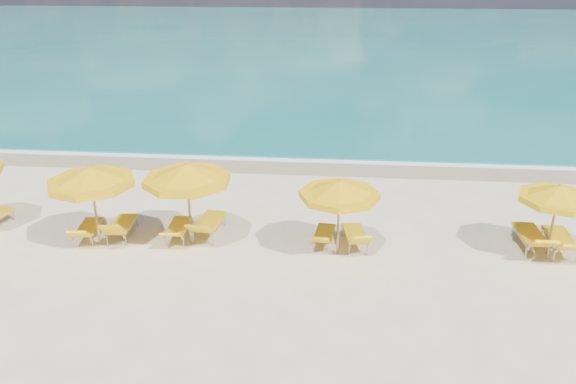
{
  "coord_description": "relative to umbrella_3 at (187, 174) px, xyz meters",
  "views": [
    {
      "loc": [
        1.44,
        -14.13,
        7.69
      ],
      "look_at": [
        0.0,
        1.5,
        1.2
      ],
      "focal_mm": 35.0,
      "sensor_mm": 36.0,
      "label": 1
    }
  ],
  "objects": [
    {
      "name": "ground_plane",
      "position": [
        2.72,
        -0.2,
        -2.17
      ],
      "size": [
        120.0,
        120.0,
        0.0
      ],
      "primitive_type": "plane",
      "color": "beige"
    },
    {
      "name": "ocean",
      "position": [
        2.72,
        47.8,
        -2.17
      ],
      "size": [
        120.0,
        80.0,
        0.3
      ],
      "primitive_type": "cube",
      "color": "#126762",
      "rests_on": "ground"
    },
    {
      "name": "wet_sand_band",
      "position": [
        2.72,
        7.2,
        -2.17
      ],
      "size": [
        120.0,
        2.6,
        0.01
      ],
      "primitive_type": "cube",
      "color": "tan",
      "rests_on": "ground"
    },
    {
      "name": "foam_line",
      "position": [
        2.72,
        8.0,
        -2.17
      ],
      "size": [
        120.0,
        1.2,
        0.03
      ],
      "primitive_type": "cube",
      "color": "white",
      "rests_on": "ground"
    },
    {
      "name": "whitecap_near",
      "position": [
        -3.28,
        16.8,
        -2.17
      ],
      "size": [
        14.0,
        0.36,
        0.05
      ],
      "primitive_type": "cube",
      "color": "white",
      "rests_on": "ground"
    },
    {
      "name": "whitecap_far",
      "position": [
        10.72,
        23.8,
        -2.17
      ],
      "size": [
        18.0,
        0.3,
        0.05
      ],
      "primitive_type": "cube",
      "color": "white",
      "rests_on": "ground"
    },
    {
      "name": "umbrella_2",
      "position": [
        -2.64,
        -0.35,
        -0.05
      ],
      "size": [
        2.67,
        2.67,
        2.48
      ],
      "rotation": [
        0.0,
        0.0,
        0.09
      ],
      "color": "tan",
      "rests_on": "ground"
    },
    {
      "name": "umbrella_3",
      "position": [
        0.0,
        0.0,
        0.0
      ],
      "size": [
        3.32,
        3.32,
        2.54
      ],
      "rotation": [
        0.0,
        0.0,
        0.42
      ],
      "color": "tan",
      "rests_on": "ground"
    },
    {
      "name": "umbrella_4",
      "position": [
        4.26,
        -0.2,
        -0.23
      ],
      "size": [
        2.28,
        2.28,
        2.27
      ],
      "rotation": [
        0.0,
        0.0,
        -0.02
      ],
      "color": "tan",
      "rests_on": "ground"
    },
    {
      "name": "umbrella_5",
      "position": [
        10.18,
        0.3,
        -0.34
      ],
      "size": [
        2.22,
        2.22,
        2.14
      ],
      "rotation": [
        0.0,
        0.0,
        0.05
      ],
      "color": "tan",
      "rests_on": "ground"
    },
    {
      "name": "lounger_2_left",
      "position": [
        -3.11,
        -0.01,
        -1.96
      ],
      "size": [
        0.77,
        1.75,
        0.76
      ],
      "rotation": [
        0.0,
        0.0,
        0.12
      ],
      "color": "#A5A8AD",
      "rests_on": "ground"
    },
    {
      "name": "lounger_2_right",
      "position": [
        -2.18,
        0.23,
        -1.94
      ],
      "size": [
        0.72,
        1.82,
        0.88
      ],
      "rotation": [
        0.0,
        0.0,
        0.06
      ],
      "color": "#A5A8AD",
      "rests_on": "ground"
    },
    {
      "name": "lounger_3_left",
      "position": [
        -0.47,
        0.29,
        -1.95
      ],
      "size": [
        0.65,
        1.79,
        0.7
      ],
      "rotation": [
        0.0,
        0.0,
        0.04
      ],
      "color": "#A5A8AD",
      "rests_on": "ground"
    },
    {
      "name": "lounger_3_right",
      "position": [
        0.4,
        0.58,
        -1.92
      ],
      "size": [
        0.83,
        2.04,
        0.89
      ],
      "rotation": [
        0.0,
        0.0,
        -0.08
      ],
      "color": "#A5A8AD",
      "rests_on": "ground"
    },
    {
      "name": "lounger_4_left",
      "position": [
        3.86,
        0.29,
        -1.97
      ],
      "size": [
        0.71,
        1.66,
        0.71
      ],
      "rotation": [
        0.0,
        0.0,
        -0.11
      ],
      "color": "#A5A8AD",
      "rests_on": "ground"
    },
    {
      "name": "lounger_4_right",
      "position": [
        4.76,
        0.29,
        -1.95
      ],
      "size": [
        0.84,
        1.77,
        0.82
      ],
      "rotation": [
        0.0,
        0.0,
        0.16
      ],
      "color": "#A5A8AD",
      "rests_on": "ground"
    },
    {
      "name": "lounger_5_left",
      "position": [
        9.78,
        0.58,
        -1.92
      ],
      "size": [
        0.7,
        2.01,
        0.88
      ],
      "rotation": [
        0.0,
        0.0,
        0.01
      ],
      "color": "#A5A8AD",
      "rests_on": "ground"
    },
    {
      "name": "lounger_5_right",
      "position": [
        10.54,
        0.47,
        -1.92
      ],
      "size": [
        0.76,
        2.02,
        0.83
      ],
      "rotation": [
        0.0,
        0.0,
        -0.06
      ],
      "color": "#A5A8AD",
      "rests_on": "ground"
    }
  ]
}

